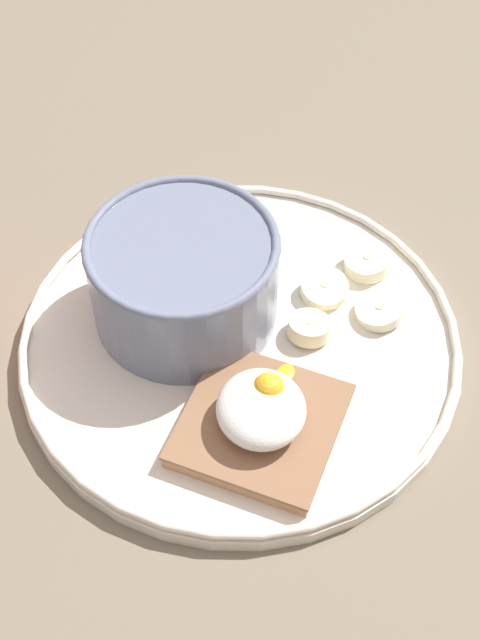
{
  "coord_description": "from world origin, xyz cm",
  "views": [
    {
      "loc": [
        -36.86,
        3.08,
        50.5
      ],
      "look_at": [
        0.0,
        0.0,
        5.0
      ],
      "focal_mm": 50.0,
      "sensor_mm": 36.0,
      "label": 1
    }
  ],
  "objects_px": {
    "toast_slice": "(261,425)",
    "banana_slice_left": "(324,289)",
    "banana_slice_back": "(366,262)",
    "banana_slice_right": "(379,310)",
    "poached_egg": "(262,407)",
    "banana_slice_front": "(310,332)",
    "oatmeal_bowl": "(184,278)"
  },
  "relations": [
    {
      "from": "banana_slice_left",
      "to": "banana_slice_back",
      "type": "xyz_separation_m",
      "value": [
        0.02,
        -0.03,
        0.0
      ]
    },
    {
      "from": "oatmeal_bowl",
      "to": "banana_slice_left",
      "type": "relative_size",
      "value": 3.46
    },
    {
      "from": "poached_egg",
      "to": "banana_slice_right",
      "type": "relative_size",
      "value": 1.98
    },
    {
      "from": "poached_egg",
      "to": "banana_slice_front",
      "type": "distance_m",
      "value": 0.08
    },
    {
      "from": "oatmeal_bowl",
      "to": "banana_slice_back",
      "type": "height_order",
      "value": "oatmeal_bowl"
    },
    {
      "from": "toast_slice",
      "to": "banana_slice_left",
      "type": "distance_m",
      "value": 0.12
    },
    {
      "from": "poached_egg",
      "to": "banana_slice_left",
      "type": "bearing_deg",
      "value": -27.12
    },
    {
      "from": "poached_egg",
      "to": "banana_slice_left",
      "type": "distance_m",
      "value": 0.12
    },
    {
      "from": "poached_egg",
      "to": "banana_slice_left",
      "type": "height_order",
      "value": "poached_egg"
    },
    {
      "from": "toast_slice",
      "to": "banana_slice_back",
      "type": "height_order",
      "value": "banana_slice_back"
    },
    {
      "from": "banana_slice_left",
      "to": "poached_egg",
      "type": "bearing_deg",
      "value": 152.88
    },
    {
      "from": "poached_egg",
      "to": "toast_slice",
      "type": "bearing_deg",
      "value": 149.85
    },
    {
      "from": "banana_slice_front",
      "to": "banana_slice_back",
      "type": "height_order",
      "value": "same"
    },
    {
      "from": "oatmeal_bowl",
      "to": "poached_egg",
      "type": "xyz_separation_m",
      "value": [
        -0.1,
        -0.04,
        -0.01
      ]
    },
    {
      "from": "banana_slice_left",
      "to": "banana_slice_right",
      "type": "bearing_deg",
      "value": -122.5
    },
    {
      "from": "toast_slice",
      "to": "banana_slice_back",
      "type": "xyz_separation_m",
      "value": [
        0.13,
        -0.09,
        -0.0
      ]
    },
    {
      "from": "banana_slice_front",
      "to": "banana_slice_back",
      "type": "bearing_deg",
      "value": -39.07
    },
    {
      "from": "oatmeal_bowl",
      "to": "banana_slice_left",
      "type": "height_order",
      "value": "oatmeal_bowl"
    },
    {
      "from": "oatmeal_bowl",
      "to": "banana_slice_back",
      "type": "relative_size",
      "value": 2.83
    },
    {
      "from": "poached_egg",
      "to": "banana_slice_left",
      "type": "xyz_separation_m",
      "value": [
        0.11,
        -0.05,
        -0.02
      ]
    },
    {
      "from": "banana_slice_front",
      "to": "oatmeal_bowl",
      "type": "bearing_deg",
      "value": 69.7
    },
    {
      "from": "banana_slice_left",
      "to": "banana_slice_back",
      "type": "relative_size",
      "value": 0.82
    },
    {
      "from": "banana_slice_front",
      "to": "banana_slice_left",
      "type": "xyz_separation_m",
      "value": [
        0.04,
        -0.02,
        -0.0
      ]
    },
    {
      "from": "poached_egg",
      "to": "banana_slice_back",
      "type": "bearing_deg",
      "value": -34.46
    },
    {
      "from": "banana_slice_front",
      "to": "poached_egg",
      "type": "bearing_deg",
      "value": 150.04
    },
    {
      "from": "banana_slice_back",
      "to": "banana_slice_right",
      "type": "bearing_deg",
      "value": -178.08
    },
    {
      "from": "toast_slice",
      "to": "banana_slice_right",
      "type": "relative_size",
      "value": 3.49
    },
    {
      "from": "toast_slice",
      "to": "banana_slice_back",
      "type": "distance_m",
      "value": 0.16
    },
    {
      "from": "toast_slice",
      "to": "banana_slice_back",
      "type": "bearing_deg",
      "value": -34.43
    },
    {
      "from": "toast_slice",
      "to": "banana_slice_right",
      "type": "distance_m",
      "value": 0.12
    },
    {
      "from": "poached_egg",
      "to": "banana_slice_back",
      "type": "xyz_separation_m",
      "value": [
        0.13,
        -0.09,
        -0.02
      ]
    },
    {
      "from": "banana_slice_front",
      "to": "banana_slice_left",
      "type": "bearing_deg",
      "value": -21.69
    }
  ]
}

